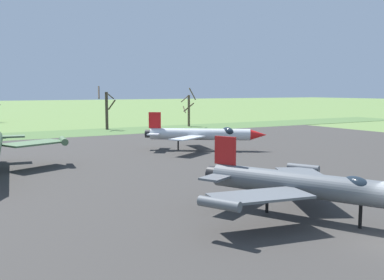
{
  "coord_description": "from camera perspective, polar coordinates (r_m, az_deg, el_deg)",
  "views": [
    {
      "loc": [
        -17.26,
        -11.67,
        6.77
      ],
      "look_at": [
        0.7,
        19.5,
        2.65
      ],
      "focal_mm": 40.64,
      "sensor_mm": 36.0,
      "label": 1
    }
  ],
  "objects": [
    {
      "name": "asphalt_apron",
      "position": [
        35.89,
        -0.61,
        -4.3
      ],
      "size": [
        88.56,
        63.52,
        0.05
      ],
      "primitive_type": "cube",
      "color": "#383533",
      "rests_on": "ground"
    },
    {
      "name": "bare_tree_right_of_center",
      "position": [
        81.44,
        -0.44,
        4.14
      ],
      "size": [
        2.75,
        2.7,
        7.26
      ],
      "color": "brown",
      "rests_on": "ground"
    },
    {
      "name": "jet_fighter_front_right",
      "position": [
        23.35,
        15.71,
        -5.83
      ],
      "size": [
        11.05,
        12.76,
        4.13
      ],
      "color": "#565B60",
      "rests_on": "ground"
    },
    {
      "name": "grass_verge_strip",
      "position": [
        70.95,
        -15.73,
        0.83
      ],
      "size": [
        148.56,
        12.0,
        0.06
      ],
      "primitive_type": "cube",
      "color": "#4D6C3A",
      "rests_on": "ground"
    },
    {
      "name": "jet_fighter_rear_center",
      "position": [
        48.82,
        1.55,
        0.8
      ],
      "size": [
        12.26,
        10.44,
        4.32
      ],
      "color": "silver",
      "rests_on": "ground"
    },
    {
      "name": "bare_tree_center",
      "position": [
        76.13,
        -11.16,
        4.14
      ],
      "size": [
        3.12,
        3.01,
        7.54
      ],
      "color": "#42382D",
      "rests_on": "ground"
    }
  ]
}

